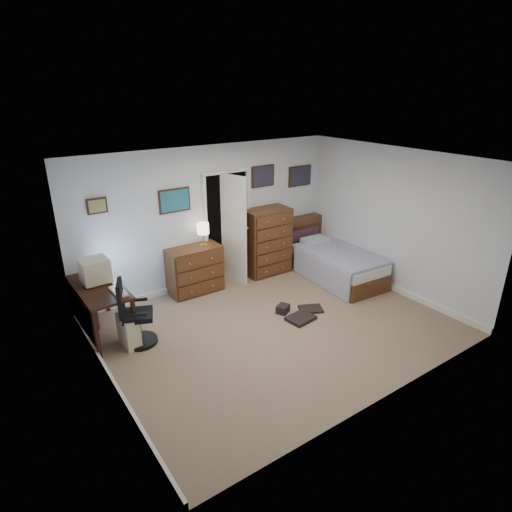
% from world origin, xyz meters
% --- Properties ---
extents(floor, '(5.00, 4.00, 0.02)m').
position_xyz_m(floor, '(0.00, 0.00, -0.01)').
color(floor, gray).
rests_on(floor, ground).
extents(computer_desk, '(0.64, 1.32, 0.75)m').
position_xyz_m(computer_desk, '(-2.29, 1.33, 0.58)').
color(computer_desk, black).
rests_on(computer_desk, floor).
extents(crt_monitor, '(0.40, 0.37, 0.36)m').
position_xyz_m(crt_monitor, '(-2.18, 1.49, 0.94)').
color(crt_monitor, beige).
rests_on(crt_monitor, computer_desk).
extents(keyboard, '(0.16, 0.41, 0.02)m').
position_xyz_m(keyboard, '(-2.02, 0.99, 0.77)').
color(keyboard, beige).
rests_on(keyboard, computer_desk).
extents(pc_tower, '(0.22, 0.43, 0.45)m').
position_xyz_m(pc_tower, '(-2.00, 0.79, 0.23)').
color(pc_tower, beige).
rests_on(pc_tower, floor).
extents(office_chair, '(0.62, 0.62, 0.98)m').
position_xyz_m(office_chair, '(-1.91, 0.77, 0.38)').
color(office_chair, black).
rests_on(office_chair, floor).
extents(media_stack, '(0.16, 0.16, 0.76)m').
position_xyz_m(media_stack, '(-2.32, 1.51, 0.38)').
color(media_stack, maroon).
rests_on(media_stack, floor).
extents(low_dresser, '(0.94, 0.47, 0.83)m').
position_xyz_m(low_dresser, '(-0.46, 1.77, 0.42)').
color(low_dresser, brown).
rests_on(low_dresser, floor).
extents(table_lamp, '(0.21, 0.21, 0.41)m').
position_xyz_m(table_lamp, '(-0.26, 1.77, 1.13)').
color(table_lamp, gold).
rests_on(table_lamp, low_dresser).
extents(doorway, '(0.96, 1.12, 2.05)m').
position_xyz_m(doorway, '(0.35, 2.27, 1.00)').
color(doorway, black).
rests_on(doorway, floor).
extents(tall_dresser, '(0.89, 0.54, 1.28)m').
position_xyz_m(tall_dresser, '(1.08, 1.75, 0.64)').
color(tall_dresser, brown).
rests_on(tall_dresser, floor).
extents(headboard_bookcase, '(1.03, 0.27, 0.93)m').
position_xyz_m(headboard_bookcase, '(1.99, 1.86, 0.49)').
color(headboard_bookcase, brown).
rests_on(headboard_bookcase, floor).
extents(bed, '(1.09, 1.90, 0.60)m').
position_xyz_m(bed, '(1.99, 0.74, 0.29)').
color(bed, brown).
rests_on(bed, floor).
extents(wall_posters, '(4.38, 0.04, 0.60)m').
position_xyz_m(wall_posters, '(0.57, 1.98, 1.75)').
color(wall_posters, '#331E11').
rests_on(wall_posters, floor).
extents(floor_clutter, '(0.79, 0.65, 0.13)m').
position_xyz_m(floor_clutter, '(0.50, 0.07, 0.04)').
color(floor_clutter, black).
rests_on(floor_clutter, floor).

